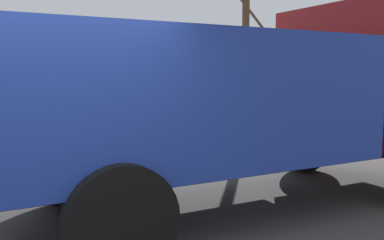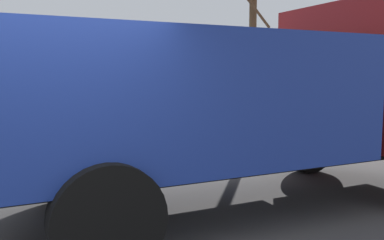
# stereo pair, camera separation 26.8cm
# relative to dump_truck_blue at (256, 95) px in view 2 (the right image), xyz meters

# --- Properties ---
(sidewalk_curb) EXTENTS (36.00, 5.00, 0.15)m
(sidewalk_curb) POSITION_rel_dump_truck_blue_xyz_m (-3.00, 4.89, -1.54)
(sidewalk_curb) COLOR #99968E
(sidewalk_curb) RESTS_ON ground
(dump_truck_blue) EXTENTS (7.05, 2.93, 3.00)m
(dump_truck_blue) POSITION_rel_dump_truck_blue_xyz_m (0.00, 0.00, 0.00)
(dump_truck_blue) COLOR #1E3899
(dump_truck_blue) RESTS_ON ground
(bare_tree) EXTENTS (1.23, 1.36, 4.99)m
(bare_tree) POSITION_rel_dump_truck_blue_xyz_m (2.85, 4.61, 0.90)
(bare_tree) COLOR #4C3823
(bare_tree) RESTS_ON sidewalk_curb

